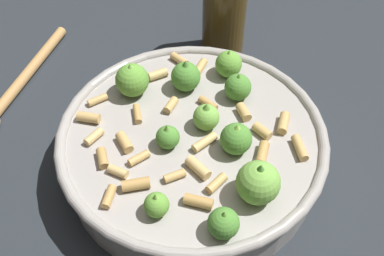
% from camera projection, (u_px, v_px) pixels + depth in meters
% --- Properties ---
extents(ground_plane, '(2.40, 2.40, 0.00)m').
position_uv_depth(ground_plane, '(192.00, 164.00, 0.60)').
color(ground_plane, '#23282D').
extents(cooking_pan, '(0.33, 0.33, 0.12)m').
position_uv_depth(cooking_pan, '(193.00, 145.00, 0.57)').
color(cooking_pan, '#9E9993').
rests_on(cooking_pan, ground).
extents(olive_oil_bottle, '(0.07, 0.07, 0.21)m').
position_uv_depth(olive_oil_bottle, '(225.00, 6.00, 0.69)').
color(olive_oil_bottle, '#4C3814').
rests_on(olive_oil_bottle, ground).
extents(wooden_spoon, '(0.23, 0.15, 0.02)m').
position_uv_depth(wooden_spoon, '(18.00, 86.00, 0.68)').
color(wooden_spoon, '#B2844C').
rests_on(wooden_spoon, ground).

